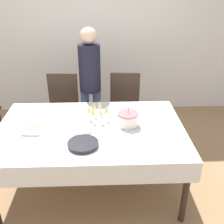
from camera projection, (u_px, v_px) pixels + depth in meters
ground_plane at (93, 184)px, 2.98m from camera, size 12.00×12.00×0.00m
wall_back at (93, 31)px, 4.12m from camera, size 8.00×0.05×2.70m
dining_table at (91, 136)px, 2.69m from camera, size 1.89×1.20×0.75m
dining_chair_far_left at (63, 107)px, 3.54m from camera, size 0.44×0.44×0.97m
dining_chair_far_right at (125, 106)px, 3.57m from camera, size 0.45×0.45×0.97m
birthday_cake at (128, 119)px, 2.66m from camera, size 0.21×0.21×0.21m
champagne_tray at (97, 112)px, 2.75m from camera, size 0.30×0.30×0.18m
plate_stack_main at (83, 144)px, 2.35m from camera, size 0.28×0.28×0.03m
plate_stack_dessert at (81, 130)px, 2.57m from camera, size 0.20×0.20×0.03m
cake_knife at (130, 133)px, 2.54m from camera, size 0.28×0.15×0.00m
fork_pile at (31, 134)px, 2.52m from camera, size 0.18×0.08×0.02m
napkin_pile at (32, 128)px, 2.62m from camera, size 0.15×0.15×0.01m
person_standing at (90, 77)px, 3.40m from camera, size 0.28×0.28×1.58m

